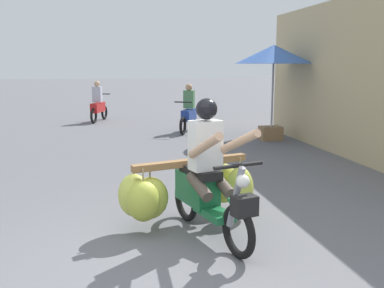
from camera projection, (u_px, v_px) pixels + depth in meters
ground_plane at (159, 284)px, 3.86m from camera, size 120.00×120.00×0.00m
motorbike_main_loaded at (191, 187)px, 5.08m from camera, size 1.73×1.94×1.58m
motorbike_distant_ahead_left at (189, 113)px, 12.53m from camera, size 0.84×1.49×1.40m
motorbike_distant_ahead_right at (98, 105)px, 14.76m from camera, size 0.69×1.56×1.40m
market_umbrella_near_shop at (274, 54)px, 10.79m from camera, size 1.95×1.95×2.43m
produce_crate at (271, 133)px, 11.23m from camera, size 0.56×0.40×0.36m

